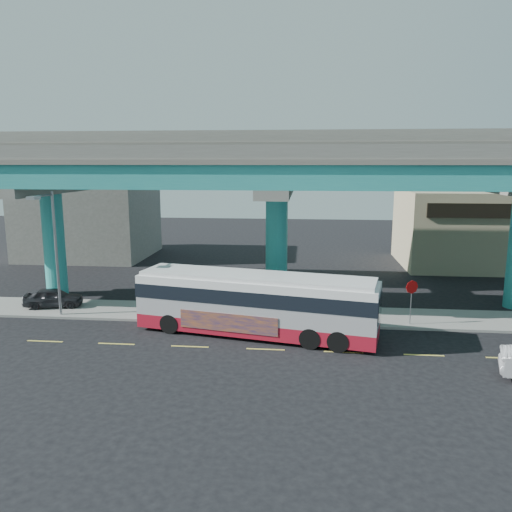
# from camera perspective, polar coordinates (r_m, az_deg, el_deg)

# --- Properties ---
(ground) EXTENTS (120.00, 120.00, 0.00)m
(ground) POSITION_cam_1_polar(r_m,az_deg,el_deg) (26.58, 1.15, -10.39)
(ground) COLOR black
(ground) RESTS_ON ground
(sidewalk) EXTENTS (70.00, 4.00, 0.15)m
(sidewalk) POSITION_cam_1_polar(r_m,az_deg,el_deg) (31.74, 1.94, -6.70)
(sidewalk) COLOR gray
(sidewalk) RESTS_ON ground
(lane_markings) EXTENTS (58.00, 0.12, 0.01)m
(lane_markings) POSITION_cam_1_polar(r_m,az_deg,el_deg) (26.30, 1.10, -10.61)
(lane_markings) COLOR #D8C64C
(lane_markings) RESTS_ON ground
(viaduct) EXTENTS (52.00, 12.40, 11.70)m
(viaduct) POSITION_cam_1_polar(r_m,az_deg,el_deg) (33.89, 2.44, 9.98)
(viaduct) COLOR teal
(viaduct) RESTS_ON ground
(building_beige) EXTENTS (14.00, 10.23, 7.00)m
(building_beige) POSITION_cam_1_polar(r_m,az_deg,el_deg) (50.70, 24.13, 2.91)
(building_beige) COLOR tan
(building_beige) RESTS_ON ground
(building_concrete) EXTENTS (12.00, 10.00, 9.00)m
(building_concrete) POSITION_cam_1_polar(r_m,az_deg,el_deg) (53.67, -18.54, 4.74)
(building_concrete) COLOR gray
(building_concrete) RESTS_ON ground
(transit_bus) EXTENTS (13.79, 5.59, 3.47)m
(transit_bus) POSITION_cam_1_polar(r_m,az_deg,el_deg) (27.87, -0.00, -5.26)
(transit_bus) COLOR maroon
(transit_bus) RESTS_ON ground
(parked_car) EXTENTS (3.08, 4.35, 1.26)m
(parked_car) POSITION_cam_1_polar(r_m,az_deg,el_deg) (35.55, -22.15, -4.41)
(parked_car) COLOR #29292D
(parked_car) RESTS_ON sidewalk
(street_lamp) EXTENTS (0.50, 2.51, 7.70)m
(street_lamp) POSITION_cam_1_polar(r_m,az_deg,el_deg) (32.29, -22.44, 2.04)
(street_lamp) COLOR gray
(street_lamp) RESTS_ON sidewalk
(stop_sign) EXTENTS (0.75, 0.33, 2.66)m
(stop_sign) POSITION_cam_1_polar(r_m,az_deg,el_deg) (30.51, 17.36, -4.01)
(stop_sign) COLOR gray
(stop_sign) RESTS_ON sidewalk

